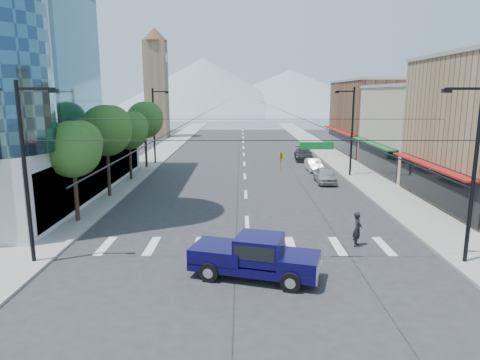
{
  "coord_description": "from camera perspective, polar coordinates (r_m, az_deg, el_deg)",
  "views": [
    {
      "loc": [
        -0.41,
        -21.18,
        8.38
      ],
      "look_at": [
        -0.47,
        5.36,
        3.0
      ],
      "focal_mm": 32.0,
      "sensor_mm": 36.0,
      "label": 1
    }
  ],
  "objects": [
    {
      "name": "lamp_pole_ne",
      "position": [
        44.71,
        14.57,
        6.68
      ],
      "size": [
        2.0,
        0.25,
        9.0
      ],
      "color": "black",
      "rests_on": "ground"
    },
    {
      "name": "parked_car_near",
      "position": [
        41.48,
        11.25,
        0.63
      ],
      "size": [
        1.79,
        4.38,
        1.49
      ],
      "primitive_type": "imported",
      "rotation": [
        0.0,
        0.0,
        -0.01
      ],
      "color": "#9FA0A4",
      "rests_on": "ground"
    },
    {
      "name": "pickup_truck",
      "position": [
        19.98,
        1.89,
        -10.06
      ],
      "size": [
        6.31,
        3.67,
        2.02
      ],
      "rotation": [
        0.0,
        0.0,
        -0.28
      ],
      "color": "#0C083D",
      "rests_on": "ground"
    },
    {
      "name": "lamp_pole_nw",
      "position": [
        52.31,
        -11.28,
        7.47
      ],
      "size": [
        2.0,
        0.25,
        9.0
      ],
      "color": "black",
      "rests_on": "ground"
    },
    {
      "name": "clock_tower",
      "position": [
        84.75,
        -11.1,
        12.78
      ],
      "size": [
        4.8,
        4.8,
        20.4
      ],
      "color": "#8C6B4C",
      "rests_on": "ground"
    },
    {
      "name": "shop_far",
      "position": [
        64.59,
        18.73,
        7.86
      ],
      "size": [
        12.0,
        18.0,
        10.0
      ],
      "primitive_type": "cube",
      "color": "brown",
      "rests_on": "ground"
    },
    {
      "name": "tree_far",
      "position": [
        49.52,
        -12.43,
        7.97
      ],
      "size": [
        4.09,
        4.09,
        7.52
      ],
      "color": "black",
      "rests_on": "ground"
    },
    {
      "name": "pedestrian",
      "position": [
        24.82,
        15.38,
        -6.31
      ],
      "size": [
        0.72,
        0.84,
        1.96
      ],
      "primitive_type": "imported",
      "rotation": [
        0.0,
        0.0,
        1.14
      ],
      "color": "black",
      "rests_on": "ground"
    },
    {
      "name": "tree_near",
      "position": [
        29.48,
        -21.13,
        4.09
      ],
      "size": [
        3.65,
        3.64,
        6.71
      ],
      "color": "black",
      "rests_on": "ground"
    },
    {
      "name": "mountain_right",
      "position": [
        182.33,
        6.68,
        11.58
      ],
      "size": [
        90.0,
        90.0,
        18.0
      ],
      "primitive_type": "cone",
      "color": "gray",
      "rests_on": "ground"
    },
    {
      "name": "mountain_left",
      "position": [
        171.82,
        -4.86,
        12.29
      ],
      "size": [
        80.0,
        80.0,
        22.0
      ],
      "primitive_type": "cone",
      "color": "gray",
      "rests_on": "ground"
    },
    {
      "name": "tree_midnear",
      "position": [
        36.01,
        -17.21,
        6.51
      ],
      "size": [
        4.09,
        4.09,
        7.52
      ],
      "color": "black",
      "rests_on": "ground"
    },
    {
      "name": "shop_mid",
      "position": [
        49.73,
        24.49,
        5.96
      ],
      "size": [
        12.0,
        14.0,
        9.0
      ],
      "primitive_type": "cube",
      "color": "tan",
      "rests_on": "ground"
    },
    {
      "name": "parked_car_far",
      "position": [
        55.34,
        8.46,
        3.44
      ],
      "size": [
        2.56,
        5.51,
        1.56
      ],
      "primitive_type": "imported",
      "rotation": [
        0.0,
        0.0,
        -0.07
      ],
      "color": "#29282B",
      "rests_on": "ground"
    },
    {
      "name": "ground",
      "position": [
        22.78,
        1.17,
        -10.13
      ],
      "size": [
        160.0,
        160.0,
        0.0
      ],
      "primitive_type": "plane",
      "color": "#28282B",
      "rests_on": "ground"
    },
    {
      "name": "tree_midfar",
      "position": [
        42.77,
        -14.41,
        6.56
      ],
      "size": [
        3.65,
        3.64,
        6.71
      ],
      "color": "black",
      "rests_on": "ground"
    },
    {
      "name": "sidewalk_left",
      "position": [
        62.82,
        -10.53,
        3.67
      ],
      "size": [
        4.0,
        120.0,
        0.15
      ],
      "primitive_type": "cube",
      "color": "gray",
      "rests_on": "ground"
    },
    {
      "name": "signal_rig",
      "position": [
        20.53,
        1.81,
        0.97
      ],
      "size": [
        21.8,
        0.2,
        9.0
      ],
      "color": "black",
      "rests_on": "ground"
    },
    {
      "name": "sidewalk_right",
      "position": [
        62.98,
        11.51,
        3.65
      ],
      "size": [
        4.0,
        120.0,
        0.15
      ],
      "primitive_type": "cube",
      "color": "gray",
      "rests_on": "ground"
    },
    {
      "name": "parked_car_mid",
      "position": [
        47.8,
        9.77,
        2.0
      ],
      "size": [
        1.56,
        4.07,
        1.32
      ],
      "primitive_type": "imported",
      "rotation": [
        0.0,
        0.0,
        0.04
      ],
      "color": "#BEBEBE",
      "rests_on": "ground"
    }
  ]
}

